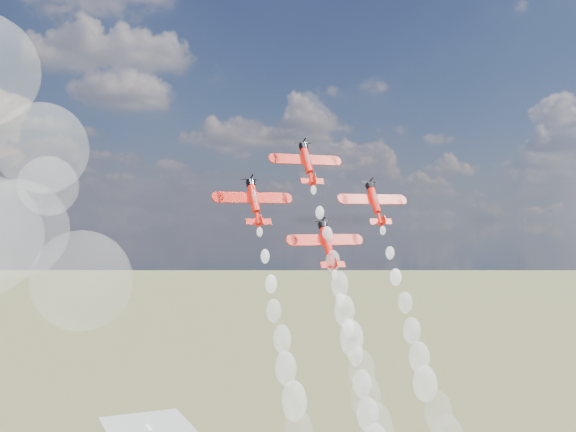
# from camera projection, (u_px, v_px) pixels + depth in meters

# --- Properties ---
(plane_lead) EXTENTS (13.66, 7.18, 8.92)m
(plane_lead) POSITION_uv_depth(u_px,v_px,m) (307.00, 162.00, 133.05)
(plane_lead) COLOR red
(plane_lead) RESTS_ON ground
(plane_left) EXTENTS (13.66, 7.18, 8.92)m
(plane_left) POSITION_uv_depth(u_px,v_px,m) (254.00, 201.00, 123.91)
(plane_left) COLOR red
(plane_left) RESTS_ON ground
(plane_right) EXTENTS (13.66, 7.18, 8.92)m
(plane_right) POSITION_uv_depth(u_px,v_px,m) (375.00, 202.00, 134.15)
(plane_right) COLOR red
(plane_right) RESTS_ON ground
(plane_slot) EXTENTS (13.66, 7.18, 8.92)m
(plane_slot) POSITION_uv_depth(u_px,v_px,m) (327.00, 243.00, 125.00)
(plane_slot) COLOR red
(plane_slot) RESTS_ON ground
(smoke_trail_lead) EXTENTS (5.21, 25.74, 42.98)m
(smoke_trail_lead) POSITION_uv_depth(u_px,v_px,m) (361.00, 372.00, 113.86)
(smoke_trail_lead) COLOR white
(smoke_trail_lead) RESTS_ON plane_lead
(smoke_trail_right) EXTENTS (5.59, 25.33, 42.77)m
(smoke_trail_right) POSITION_uv_depth(u_px,v_px,m) (438.00, 415.00, 115.04)
(smoke_trail_right) COLOR white
(smoke_trail_right) RESTS_ON plane_right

